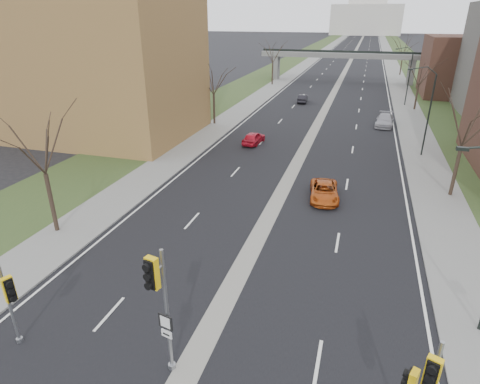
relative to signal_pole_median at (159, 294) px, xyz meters
The scene contains 24 objects.
ground 4.03m from the signal_pole_median, 25.33° to the left, with size 700.00×700.00×0.00m, color black.
road_surface 150.41m from the signal_pole_median, 89.71° to the left, with size 20.00×600.00×0.01m, color black.
median_strip 150.41m from the signal_pole_median, 89.71° to the left, with size 1.20×600.00×0.02m, color gray.
sidewalk_right 150.94m from the signal_pole_median, 85.15° to the left, with size 4.00×600.00×0.12m, color gray.
sidewalk_left 150.82m from the signal_pole_median, 94.28° to the left, with size 4.00×600.00×0.12m, color gray.
grass_verge_right 151.57m from the signal_pole_median, 82.89° to the left, with size 8.00×600.00×0.10m, color #2B401D.
grass_verge_left 151.39m from the signal_pole_median, 96.55° to the left, with size 8.00×600.00×0.10m, color #2B401D.
apartment_building 40.11m from the signal_pole_median, 129.76° to the left, with size 25.00×16.00×22.00m, color olive.
commercial_block_far 73.95m from the signal_pole_median, 72.08° to the left, with size 14.00×14.00×10.00m, color #482C21.
pedestrian_bridge 80.36m from the signal_pole_median, 89.47° to the left, with size 34.00×3.00×6.45m.
capitol 320.69m from the signal_pole_median, 89.87° to the left, with size 48.00×42.00×55.75m.
streetlight_mid 34.55m from the signal_pole_median, 70.06° to the left, with size 2.61×0.20×8.70m.
streetlight_far 59.60m from the signal_pole_median, 78.63° to the left, with size 2.61×0.20×8.70m.
tree_left_a 15.07m from the signal_pole_median, 145.71° to the left, with size 7.20×7.20×9.40m.
tree_left_b 40.33m from the signal_pole_median, 107.71° to the left, with size 6.75×6.75×8.81m.
tree_left_c 73.45m from the signal_pole_median, 99.61° to the left, with size 7.65×7.65×9.99m.
tree_right_a 26.38m from the signal_pole_median, 58.41° to the left, with size 7.20×7.20×9.40m.
tree_right_b 57.07m from the signal_pole_median, 76.05° to the left, with size 6.30×6.30×8.22m.
tree_right_c 96.39m from the signal_pole_median, 81.80° to the left, with size 7.65×7.65×9.99m.
signal_pole_median is the anchor object (origin of this frame).
car_left_near 31.96m from the signal_pole_median, 99.02° to the left, with size 1.60×3.98×1.36m, color red.
car_left_far 56.27m from the signal_pole_median, 93.45° to the left, with size 1.37×3.92×1.29m, color black.
car_right_near 19.56m from the signal_pole_median, 77.52° to the left, with size 2.12×4.61×1.28m, color #B44A13.
car_right_mid 45.04m from the signal_pole_median, 78.24° to the left, with size 2.10×5.15×1.50m, color #9999A0.
Camera 1 is at (5.53, -10.78, 13.23)m, focal length 30.00 mm.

